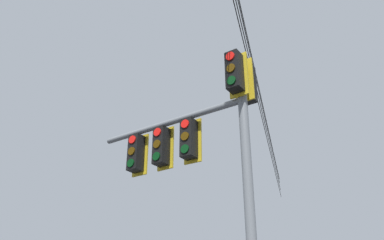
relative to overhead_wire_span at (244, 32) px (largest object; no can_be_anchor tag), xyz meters
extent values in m
cylinder|color=slate|center=(-0.85, 1.01, -5.50)|extent=(0.20, 0.20, 7.00)
cylinder|color=slate|center=(0.97, 1.71, -2.81)|extent=(3.70, 1.52, 0.14)
cube|color=black|center=(-0.96, 1.29, -2.26)|extent=(0.39, 0.39, 0.90)
cube|color=#B29319|center=(-0.90, 1.13, -2.26)|extent=(0.43, 0.19, 1.04)
cylinder|color=red|center=(-1.02, 1.44, -1.96)|extent=(0.20, 0.10, 0.20)
cylinder|color=#3C2703|center=(-1.02, 1.44, -2.26)|extent=(0.20, 0.10, 0.20)
cylinder|color=black|center=(-1.02, 1.44, -2.56)|extent=(0.20, 0.10, 0.20)
cube|color=black|center=(-0.75, 0.73, -2.26)|extent=(0.39, 0.39, 0.90)
cube|color=#B29319|center=(-0.81, 0.89, -2.26)|extent=(0.43, 0.19, 1.04)
cylinder|color=red|center=(-0.69, 0.58, -1.96)|extent=(0.20, 0.10, 0.20)
cylinder|color=#3C2703|center=(-0.69, 0.58, -2.26)|extent=(0.20, 0.10, 0.20)
cylinder|color=black|center=(-0.69, 0.58, -2.56)|extent=(0.20, 0.10, 0.20)
cube|color=black|center=(0.43, 1.50, -3.36)|extent=(0.39, 0.39, 0.90)
cube|color=#B29319|center=(0.50, 1.34, -3.36)|extent=(0.42, 0.21, 1.04)
cylinder|color=red|center=(0.37, 1.65, -3.06)|extent=(0.20, 0.11, 0.20)
cylinder|color=#3C2703|center=(0.37, 1.65, -3.36)|extent=(0.20, 0.11, 0.20)
cylinder|color=black|center=(0.37, 1.65, -3.66)|extent=(0.20, 0.11, 0.20)
cube|color=black|center=(1.16, 1.78, -3.36)|extent=(0.39, 0.39, 0.90)
cube|color=#B29319|center=(1.22, 1.62, -3.36)|extent=(0.43, 0.19, 1.04)
cylinder|color=red|center=(1.10, 1.93, -3.06)|extent=(0.20, 0.10, 0.20)
cylinder|color=#3C2703|center=(1.10, 1.93, -3.36)|extent=(0.20, 0.10, 0.20)
cylinder|color=black|center=(1.10, 1.93, -3.66)|extent=(0.20, 0.10, 0.20)
cube|color=black|center=(1.89, 2.05, -3.36)|extent=(0.39, 0.39, 0.90)
cube|color=#B29319|center=(1.95, 1.89, -3.36)|extent=(0.42, 0.20, 1.04)
cylinder|color=red|center=(1.83, 2.21, -3.06)|extent=(0.20, 0.10, 0.20)
cylinder|color=#3C2703|center=(1.83, 2.21, -3.36)|extent=(0.20, 0.10, 0.20)
cylinder|color=black|center=(1.83, 2.21, -3.66)|extent=(0.20, 0.10, 0.20)
cylinder|color=black|center=(0.00, 0.00, -0.58)|extent=(18.81, 22.23, 0.20)
cylinder|color=black|center=(0.00, 0.00, -0.17)|extent=(18.81, 22.23, 0.20)
cylinder|color=black|center=(0.00, 0.00, 0.25)|extent=(18.81, 22.23, 0.20)
cylinder|color=black|center=(0.00, 0.00, 0.49)|extent=(18.81, 22.23, 0.20)
camera|label=1|loc=(-6.33, 6.13, -6.93)|focal=37.68mm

